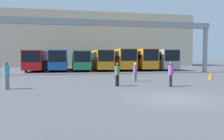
% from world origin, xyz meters
% --- Properties ---
extents(ground_plane, '(200.00, 200.00, 0.00)m').
position_xyz_m(ground_plane, '(0.00, 0.00, 0.00)').
color(ground_plane, '#47474C').
extents(building_backdrop, '(49.17, 12.00, 12.28)m').
position_xyz_m(building_backdrop, '(0.00, 44.78, 6.14)').
color(building_backdrop, beige).
rests_on(building_backdrop, ground).
extents(overhead_gantry, '(26.95, 0.80, 6.63)m').
position_xyz_m(overhead_gantry, '(0.00, 17.00, 5.55)').
color(overhead_gantry, gray).
rests_on(overhead_gantry, ground).
extents(bus_slot_0, '(2.59, 11.24, 3.01)m').
position_xyz_m(bus_slot_0, '(-9.86, 25.58, 1.74)').
color(bus_slot_0, red).
rests_on(bus_slot_0, ground).
extents(bus_slot_1, '(2.50, 12.17, 3.05)m').
position_xyz_m(bus_slot_1, '(-6.57, 26.04, 1.76)').
color(bus_slot_1, '#1959A5').
rests_on(bus_slot_1, ground).
extents(bus_slot_2, '(2.52, 10.91, 2.99)m').
position_xyz_m(bus_slot_2, '(-3.29, 25.41, 1.72)').
color(bus_slot_2, '#268C4C').
rests_on(bus_slot_2, ground).
extents(bus_slot_3, '(2.44, 11.23, 3.15)m').
position_xyz_m(bus_slot_3, '(0.00, 25.57, 1.82)').
color(bus_slot_3, orange).
rests_on(bus_slot_3, ground).
extents(bus_slot_4, '(2.56, 11.80, 3.31)m').
position_xyz_m(bus_slot_4, '(3.29, 25.86, 1.91)').
color(bus_slot_4, orange).
rests_on(bus_slot_4, ground).
extents(bus_slot_5, '(2.54, 11.36, 3.33)m').
position_xyz_m(bus_slot_5, '(6.57, 25.64, 1.92)').
color(bus_slot_5, orange).
rests_on(bus_slot_5, ground).
extents(bus_slot_6, '(2.61, 12.29, 3.25)m').
position_xyz_m(bus_slot_6, '(9.86, 26.11, 1.87)').
color(bus_slot_6, '#999EA5').
rests_on(bus_slot_6, ground).
extents(pedestrian_mid_right, '(0.36, 0.36, 1.71)m').
position_xyz_m(pedestrian_mid_right, '(1.92, 4.27, 0.91)').
color(pedestrian_mid_right, black).
rests_on(pedestrian_mid_right, ground).
extents(pedestrian_far_center, '(0.34, 0.34, 1.65)m').
position_xyz_m(pedestrian_far_center, '(-1.70, 5.20, 0.88)').
color(pedestrian_far_center, black).
rests_on(pedestrian_far_center, ground).
extents(pedestrian_near_left, '(0.33, 0.33, 1.58)m').
position_xyz_m(pedestrian_near_left, '(0.45, 7.90, 0.84)').
color(pedestrian_near_left, gray).
rests_on(pedestrian_near_left, ground).
extents(pedestrian_mid_left, '(0.37, 0.37, 1.76)m').
position_xyz_m(pedestrian_mid_left, '(-8.94, 5.06, 0.93)').
color(pedestrian_mid_left, gray).
rests_on(pedestrian_mid_left, ground).
extents(traffic_cone, '(0.42, 0.42, 0.71)m').
position_xyz_m(traffic_cone, '(7.99, 8.42, 0.35)').
color(traffic_cone, orange).
rests_on(traffic_cone, ground).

